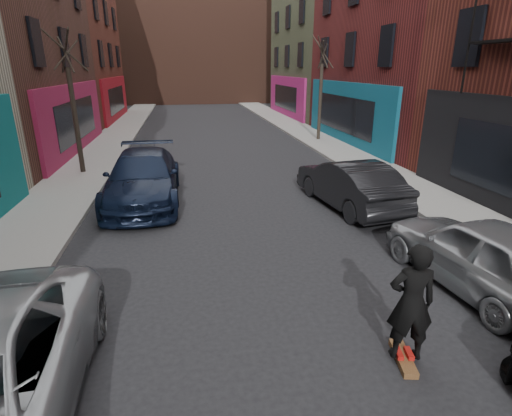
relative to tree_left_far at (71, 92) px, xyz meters
name	(u,v)px	position (x,y,z in m)	size (l,w,h in m)	color
sidewalk_left	(121,131)	(-0.05, 12.00, -3.31)	(2.50, 84.00, 0.13)	gray
sidewalk_right	(293,126)	(12.45, 12.00, -3.31)	(2.50, 84.00, 0.13)	gray
building_far	(194,45)	(6.20, 38.00, 3.62)	(40.00, 10.00, 14.00)	#47281E
tree_left_far	(71,92)	(0.00, 0.00, 0.00)	(2.00, 2.00, 6.50)	black
tree_right_far	(321,81)	(12.40, 6.00, 0.15)	(2.00, 2.00, 6.80)	black
parked_left_end	(143,178)	(2.87, -4.14, -2.55)	(2.31, 5.69, 1.65)	black
parked_right_far	(484,255)	(10.03, -11.19, -2.61)	(1.82, 4.53, 1.54)	gray
parked_right_end	(349,184)	(9.42, -5.85, -2.61)	(1.63, 4.68, 1.54)	black
skateboard	(403,358)	(7.42, -12.89, -3.33)	(0.22, 0.80, 0.10)	brown
skateboarder	(411,303)	(7.42, -12.89, -2.34)	(0.69, 0.45, 1.88)	black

